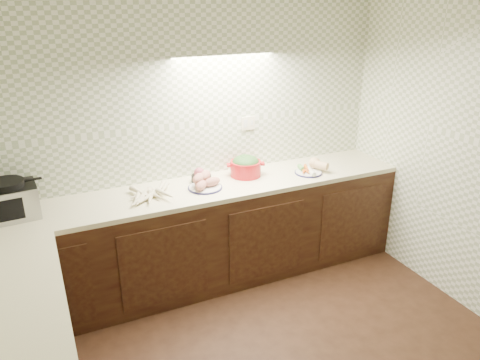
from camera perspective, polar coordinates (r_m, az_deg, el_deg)
name	(u,v)px	position (r m, az deg, el deg)	size (l,w,h in m)	color
room	(304,159)	(2.39, 7.78, 2.58)	(3.60, 3.60, 2.60)	black
counter	(153,309)	(3.28, -10.59, -15.23)	(3.60, 3.60, 0.90)	black
toaster_oven	(8,201)	(3.73, -26.40, -2.26)	(0.41, 0.33, 0.28)	black
parsnip_pile	(150,194)	(3.77, -10.90, -1.65)	(0.40, 0.39, 0.08)	beige
sweet_potato_plate	(204,182)	(3.88, -4.41, -0.30)	(0.29, 0.29, 0.13)	#151342
onion_bowl	(201,177)	(4.01, -4.79, 0.41)	(0.17, 0.17, 0.13)	black
dutch_oven	(246,166)	(4.12, 0.69, 1.73)	(0.34, 0.34, 0.19)	#B11318
veg_plate	(311,167)	(4.28, 8.65, 1.56)	(0.31, 0.32, 0.12)	#151342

